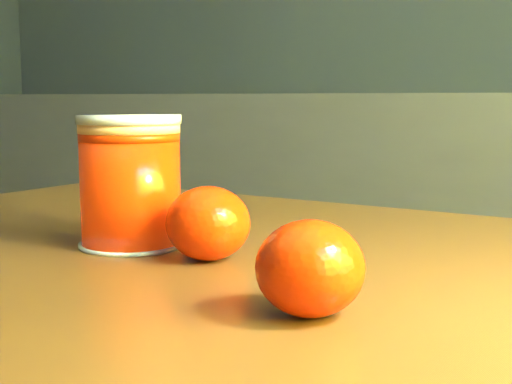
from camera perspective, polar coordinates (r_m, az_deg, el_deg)
The scene contains 4 objects.
kitchen_counter at distance 2.18m, azimuth 4.13°, elevation -4.09°, with size 3.15×0.60×0.90m, color #57585C.
juice_glass at distance 0.60m, azimuth -10.01°, elevation 0.80°, with size 0.09×0.09×0.11m.
orange_front at distance 0.41m, azimuth 4.34°, elevation -6.10°, with size 0.06×0.06×0.06m, color #F72F04.
orange_back at distance 0.54m, azimuth -3.85°, elevation -2.51°, with size 0.06×0.06×0.06m, color #F72F04.
Camera 1 is at (1.10, -0.38, 0.89)m, focal length 50.00 mm.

